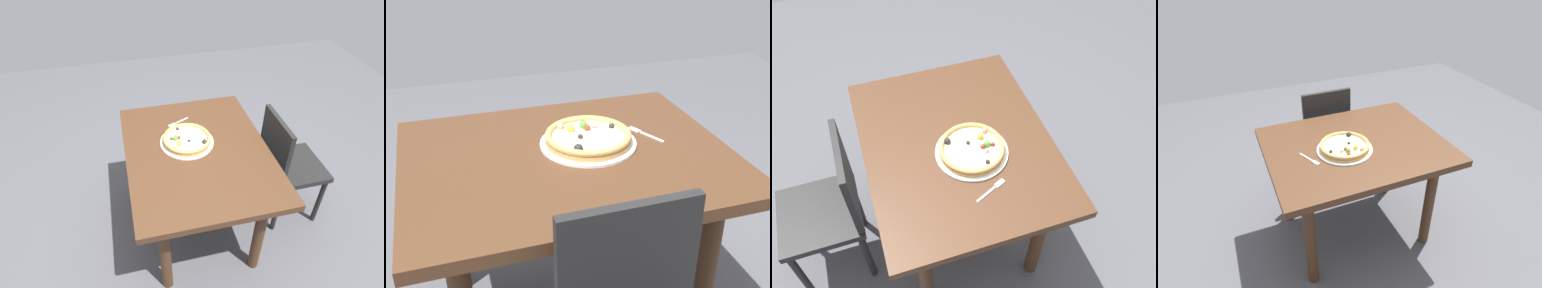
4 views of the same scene
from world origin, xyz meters
TOP-DOWN VIEW (x-y plane):
  - dining_table at (0.00, 0.00)m, footprint 1.12×0.89m
  - plate at (0.09, 0.05)m, footprint 0.34×0.34m
  - pizza at (0.09, 0.05)m, footprint 0.31×0.31m
  - fork at (0.31, 0.07)m, footprint 0.08×0.16m

SIDE VIEW (x-z plane):
  - dining_table at x=0.00m, z-range 0.26..1.02m
  - fork at x=0.31m, z-range 0.76..0.76m
  - plate at x=0.09m, z-range 0.76..0.77m
  - pizza at x=0.09m, z-range 0.76..0.81m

